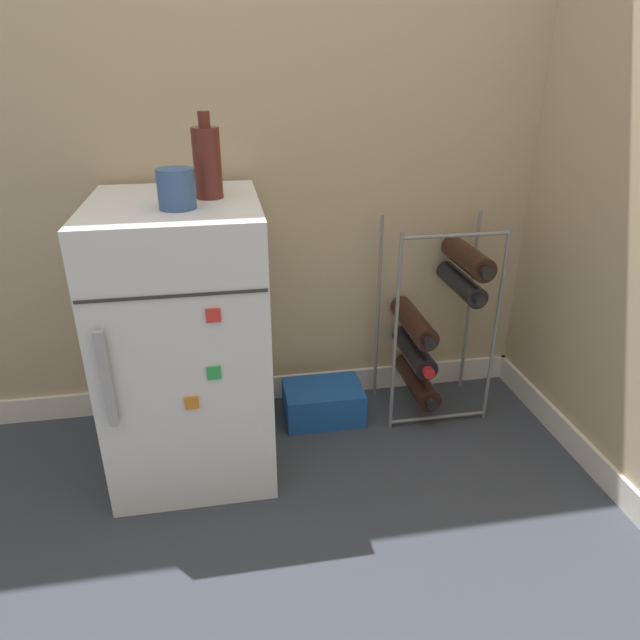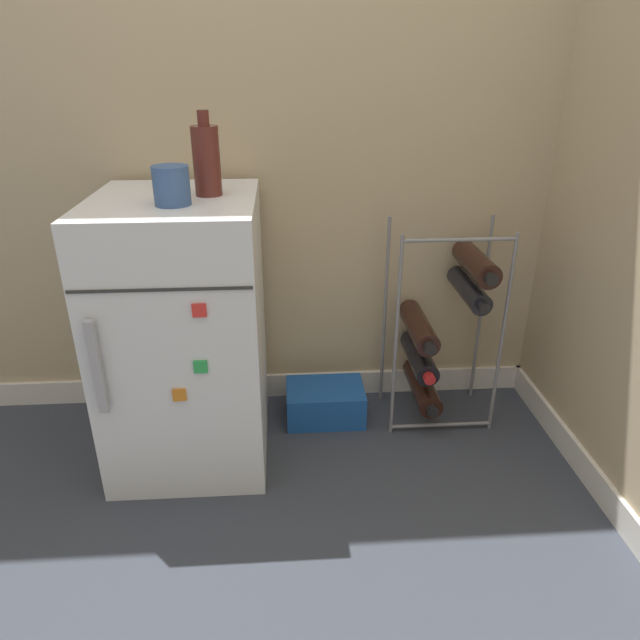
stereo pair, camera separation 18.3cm
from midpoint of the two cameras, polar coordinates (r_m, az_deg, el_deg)
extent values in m
plane|color=#333842|center=(1.67, -1.56, -20.24)|extent=(14.00, 14.00, 0.00)
cube|color=tan|center=(1.91, -3.05, 26.70)|extent=(6.93, 0.06, 2.50)
cube|color=silver|center=(2.19, -2.33, -6.59)|extent=(6.93, 0.01, 0.09)
cube|color=silver|center=(1.78, -10.43, -1.30)|extent=(0.47, 0.53, 0.83)
cube|color=#2D2D2D|center=(1.44, -12.22, 2.89)|extent=(0.46, 0.00, 0.01)
cube|color=#9E9EA3|center=(1.54, -18.32, -4.64)|extent=(0.02, 0.02, 0.27)
cube|color=red|center=(1.44, -8.47, 0.87)|extent=(0.04, 0.01, 0.04)
cube|color=orange|center=(1.57, -10.65, -7.48)|extent=(0.04, 0.01, 0.04)
cube|color=green|center=(1.52, -8.50, -4.75)|extent=(0.04, 0.01, 0.04)
cylinder|color=slate|center=(1.86, 10.42, -2.13)|extent=(0.01, 0.01, 0.71)
cylinder|color=slate|center=(1.98, 20.32, -1.73)|extent=(0.01, 0.01, 0.71)
cylinder|color=slate|center=(2.05, 9.05, 0.54)|extent=(0.01, 0.01, 0.71)
cylinder|color=slate|center=(2.15, 18.17, 0.77)|extent=(0.01, 0.01, 0.71)
cylinder|color=slate|center=(2.08, 14.48, -10.19)|extent=(0.35, 0.01, 0.01)
cylinder|color=slate|center=(1.79, 16.71, 7.65)|extent=(0.35, 0.01, 0.01)
cylinder|color=black|center=(2.10, 12.65, -6.60)|extent=(0.08, 0.29, 0.08)
cylinder|color=black|center=(1.98, 13.86, -8.91)|extent=(0.04, 0.02, 0.04)
cylinder|color=black|center=(2.04, 12.43, -3.68)|extent=(0.08, 0.27, 0.08)
cylinder|color=red|center=(1.91, 13.60, -5.78)|extent=(0.04, 0.02, 0.04)
cylinder|color=black|center=(1.98, 12.44, -0.74)|extent=(0.08, 0.29, 0.08)
cylinder|color=black|center=(1.85, 13.73, -2.84)|extent=(0.04, 0.02, 0.04)
cylinder|color=black|center=(1.98, 17.22, 2.88)|extent=(0.07, 0.28, 0.07)
cylinder|color=black|center=(1.85, 18.80, 1.12)|extent=(0.03, 0.02, 0.03)
cylinder|color=black|center=(1.96, 17.94, 5.38)|extent=(0.08, 0.28, 0.08)
cylinder|color=black|center=(1.83, 19.56, 3.81)|extent=(0.04, 0.02, 0.04)
cube|color=#194C9E|center=(2.06, 3.09, -8.29)|extent=(0.27, 0.19, 0.12)
cylinder|color=#335184|center=(1.54, -11.30, 13.01)|extent=(0.10, 0.10, 0.10)
cylinder|color=#56231E|center=(1.64, -8.06, 15.42)|extent=(0.08, 0.08, 0.19)
cylinder|color=#56231E|center=(1.63, -8.30, 19.36)|extent=(0.03, 0.03, 0.04)
camera|label=1|loc=(0.09, -87.14, 1.31)|focal=32.00mm
camera|label=2|loc=(0.09, 92.86, -1.31)|focal=32.00mm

